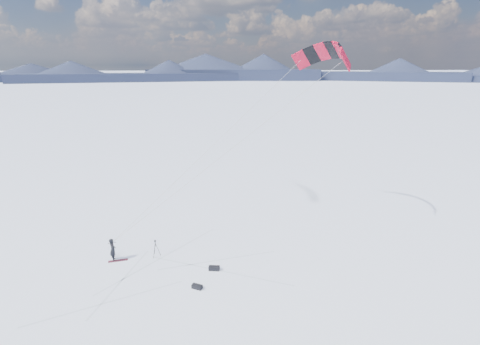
{
  "coord_description": "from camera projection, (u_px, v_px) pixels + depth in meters",
  "views": [
    {
      "loc": [
        3.07,
        -21.02,
        13.27
      ],
      "look_at": [
        6.46,
        3.73,
        5.53
      ],
      "focal_mm": 26.0,
      "sensor_mm": 36.0,
      "label": 1
    }
  ],
  "objects": [
    {
      "name": "snow_tracks",
      "position": [
        130.0,
        275.0,
        22.93
      ],
      "size": [
        13.93,
        10.25,
        0.01
      ],
      "color": "silver",
      "rests_on": "ground"
    },
    {
      "name": "tripod",
      "position": [
        155.0,
        246.0,
        25.01
      ],
      "size": [
        0.53,
        0.6,
        1.26
      ],
      "rotation": [
        0.0,
        0.0,
        -0.02
      ],
      "color": "black",
      "rests_on": "ground"
    },
    {
      "name": "snowkiter",
      "position": [
        114.0,
        260.0,
        24.69
      ],
      "size": [
        0.61,
        0.72,
        1.69
      ],
      "primitive_type": "imported",
      "rotation": [
        0.0,
        0.0,
        1.97
      ],
      "color": "black",
      "rests_on": "ground"
    },
    {
      "name": "gear_bag_b",
      "position": [
        197.0,
        287.0,
        21.53
      ],
      "size": [
        0.72,
        0.6,
        0.3
      ],
      "rotation": [
        0.0,
        0.0,
        -0.53
      ],
      "color": "black",
      "rests_on": "ground"
    },
    {
      "name": "snowboard",
      "position": [
        118.0,
        261.0,
        24.6
      ],
      "size": [
        1.35,
        0.41,
        0.04
      ],
      "primitive_type": "cube",
      "rotation": [
        0.0,
        0.0,
        0.12
      ],
      "color": "maroon",
      "rests_on": "ground"
    },
    {
      "name": "gear_bag_a",
      "position": [
        214.0,
        268.0,
        23.46
      ],
      "size": [
        0.79,
        0.49,
        0.33
      ],
      "rotation": [
        0.0,
        0.0,
        -0.22
      ],
      "color": "black",
      "rests_on": "ground"
    },
    {
      "name": "ground",
      "position": [
        153.0,
        271.0,
        23.42
      ],
      "size": [
        1800.0,
        1800.0,
        0.0
      ],
      "primitive_type": "plane",
      "color": "white"
    },
    {
      "name": "power_kite",
      "position": [
        326.0,
        56.0,
        26.31
      ],
      "size": [
        17.57,
        7.14,
        13.62
      ],
      "color": "#B10C26",
      "rests_on": "ground"
    },
    {
      "name": "horizon_hills",
      "position": [
        147.0,
        204.0,
        21.99
      ],
      "size": [
        704.0,
        704.42,
        10.87
      ],
      "color": "black",
      "rests_on": "ground"
    }
  ]
}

